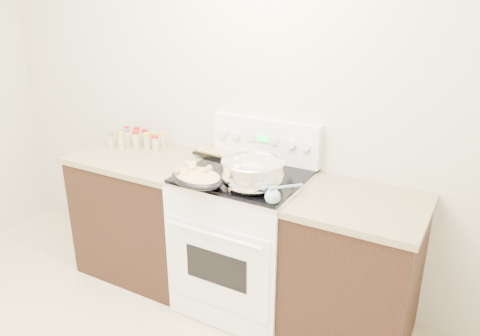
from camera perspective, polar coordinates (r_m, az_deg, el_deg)
The scene contains 9 objects.
counter_left at distance 3.54m, azimuth -11.36°, elevation -5.44°, with size 0.93×0.67×0.92m.
counter_right at distance 2.89m, azimuth 13.65°, elevation -12.25°, with size 0.73×0.67×0.92m.
kitchen_range at distance 3.09m, azimuth 0.50°, elevation -8.51°, with size 0.78×0.73×1.22m.
mixing_bowl at distance 2.67m, azimuth 1.60°, elevation -0.67°, with size 0.44×0.44×0.22m.
roasting_pan at distance 2.73m, azimuth -5.27°, elevation -1.10°, with size 0.43×0.36×0.11m.
baking_sheet at distance 3.23m, azimuth -1.07°, elevation 2.02°, with size 0.46×0.34×0.06m.
wooden_spoon at distance 2.74m, azimuth -2.48°, elevation -1.81°, with size 0.16×0.26×0.04m.
blue_ladle at distance 2.52m, azimuth 4.17°, elevation -3.37°, with size 0.13×0.28×0.11m.
spice_jars at distance 3.53m, azimuth -12.53°, elevation 3.52°, with size 0.40×0.22×0.13m.
Camera 1 is at (1.64, -0.93, 2.03)m, focal length 35.00 mm.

